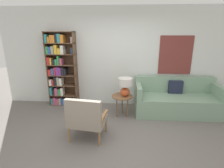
{
  "coord_description": "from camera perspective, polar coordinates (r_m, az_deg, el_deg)",
  "views": [
    {
      "loc": [
        0.25,
        -2.8,
        2.04
      ],
      "look_at": [
        -0.03,
        1.0,
        0.9
      ],
      "focal_mm": 28.0,
      "sensor_mm": 36.0,
      "label": 1
    }
  ],
  "objects": [
    {
      "name": "ground_plane",
      "position": [
        3.47,
        -0.76,
        -19.35
      ],
      "size": [
        14.0,
        14.0,
        0.0
      ],
      "primitive_type": "plane",
      "color": "#66605B"
    },
    {
      "name": "table_lamp",
      "position": [
        4.23,
        4.29,
        -0.41
      ],
      "size": [
        0.35,
        0.35,
        0.45
      ],
      "color": "#C65128",
      "rests_on": "side_table"
    },
    {
      "name": "armchair",
      "position": [
        3.39,
        -8.56,
        -10.71
      ],
      "size": [
        0.75,
        0.68,
        0.89
      ],
      "color": "olive",
      "rests_on": "ground_plane"
    },
    {
      "name": "bookshelf",
      "position": [
        5.07,
        -16.79,
        4.6
      ],
      "size": [
        0.79,
        0.3,
        2.05
      ],
      "color": "brown",
      "rests_on": "ground_plane"
    },
    {
      "name": "wall_back",
      "position": [
        4.88,
        1.55,
        8.54
      ],
      "size": [
        6.4,
        0.08,
        2.7
      ],
      "color": "silver",
      "rests_on": "ground_plane"
    },
    {
      "name": "side_table",
      "position": [
        4.34,
        3.4,
        -4.54
      ],
      "size": [
        0.52,
        0.52,
        0.53
      ],
      "color": "brown",
      "rests_on": "ground_plane"
    },
    {
      "name": "couch",
      "position": [
        4.86,
        20.09,
        -4.97
      ],
      "size": [
        2.09,
        0.91,
        0.89
      ],
      "color": "gray",
      "rests_on": "ground_plane"
    }
  ]
}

